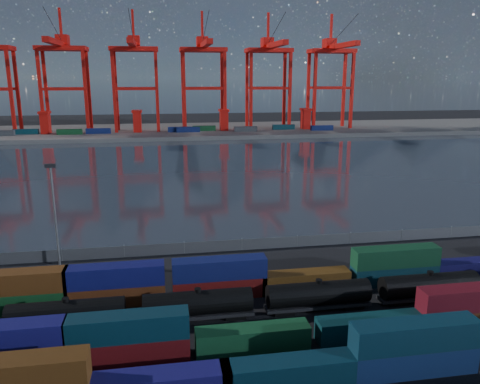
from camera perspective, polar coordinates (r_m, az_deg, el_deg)
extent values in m
plane|color=black|center=(57.64, 5.19, -16.91)|extent=(700.00, 700.00, 0.00)
plane|color=#29313B|center=(156.17, -4.59, 2.91)|extent=(700.00, 700.00, 0.00)
cube|color=#514F4C|center=(259.71, -6.68, 7.42)|extent=(700.00, 70.00, 2.00)
cone|color=#1E2630|center=(1674.35, -17.07, 21.14)|extent=(1100.00, 1100.00, 520.00)
cone|color=#1E2630|center=(1673.62, -2.34, 20.66)|extent=(1040.00, 1040.00, 460.00)
cone|color=#1E2630|center=(1765.52, 11.40, 18.75)|extent=(960.00, 960.00, 380.00)
cone|color=#1E2630|center=(1912.46, 21.61, 16.48)|extent=(840.00, 840.00, 300.00)
cube|color=#593211|center=(48.05, -26.14, -19.25)|extent=(13.15, 2.67, 2.85)
cube|color=#0B2B3C|center=(48.96, 5.85, -21.09)|extent=(13.15, 2.67, 2.85)
cube|color=navy|center=(53.52, 20.31, -18.63)|extent=(13.15, 2.67, 2.85)
cube|color=#0B2B3D|center=(52.09, 20.58, -15.97)|extent=(13.15, 2.67, 2.85)
cube|color=#4C290F|center=(55.82, -26.87, -17.95)|extent=(12.65, 2.57, 2.74)
cube|color=navy|center=(54.50, -27.19, -15.47)|extent=(12.65, 2.57, 2.74)
cube|color=#5C0D10|center=(53.43, -13.32, -18.22)|extent=(12.65, 2.57, 2.74)
cube|color=#0B2B39|center=(52.05, -13.49, -15.65)|extent=(12.65, 2.57, 2.74)
cube|color=#144D28|center=(54.04, 1.57, -17.42)|extent=(12.65, 2.57, 2.74)
cube|color=#0B3339|center=(57.97, 15.60, -15.64)|extent=(12.65, 2.57, 2.74)
cube|color=#643014|center=(63.90, 26.05, -13.70)|extent=(12.65, 2.57, 2.74)
cube|color=#5F0E19|center=(62.75, 26.31, -11.47)|extent=(12.65, 2.57, 2.74)
cube|color=#144E22|center=(67.87, -25.47, -11.99)|extent=(12.79, 2.60, 2.77)
cube|color=brown|center=(66.77, -25.72, -9.84)|extent=(12.79, 2.60, 2.77)
cube|color=#612D13|center=(65.49, -14.82, -12.00)|extent=(12.79, 2.60, 2.77)
cube|color=navy|center=(64.36, -14.97, -9.77)|extent=(12.79, 2.60, 2.77)
cube|color=maroon|center=(65.53, -2.48, -11.50)|extent=(12.79, 2.60, 2.77)
cube|color=navy|center=(64.40, -2.51, -9.27)|extent=(12.79, 2.60, 2.77)
cube|color=#5D3912|center=(67.93, 7.91, -10.68)|extent=(12.79, 2.60, 2.77)
cube|color=#0B2F3C|center=(72.95, 18.29, -9.50)|extent=(12.79, 2.60, 2.77)
cube|color=#124326|center=(71.94, 18.46, -7.47)|extent=(12.79, 2.60, 2.77)
cube|color=#141050|center=(79.55, 26.58, -8.34)|extent=(12.79, 2.60, 2.77)
cylinder|color=black|center=(60.49, -20.38, -13.65)|extent=(13.39, 2.99, 2.99)
cylinder|color=black|center=(59.78, -20.51, -12.24)|extent=(0.82, 0.82, 0.52)
cube|color=black|center=(61.25, -20.25, -15.02)|extent=(13.91, 2.06, 0.41)
cube|color=black|center=(62.50, -24.54, -15.27)|extent=(2.58, 1.85, 0.62)
cube|color=black|center=(60.72, -15.76, -15.37)|extent=(2.58, 1.85, 0.62)
cylinder|color=black|center=(59.44, -5.15, -13.29)|extent=(13.39, 2.99, 2.99)
cylinder|color=black|center=(58.71, -5.18, -11.85)|extent=(0.82, 0.82, 0.52)
cube|color=black|center=(60.20, -5.11, -14.68)|extent=(13.91, 2.06, 0.41)
cube|color=black|center=(60.30, -9.66, -15.24)|extent=(2.58, 1.85, 0.62)
cube|color=black|center=(60.86, -0.60, -14.73)|extent=(2.58, 1.85, 0.62)
cylinder|color=black|center=(62.34, 9.53, -12.08)|extent=(13.39, 2.99, 2.99)
cylinder|color=black|center=(61.64, 9.59, -10.70)|extent=(0.82, 0.82, 0.52)
cube|color=black|center=(63.07, 9.47, -13.43)|extent=(13.91, 2.06, 0.41)
cube|color=black|center=(62.01, 5.27, -14.22)|extent=(2.58, 1.85, 0.62)
cube|color=black|center=(64.81, 13.44, -13.26)|extent=(2.58, 1.85, 0.62)
cylinder|color=black|center=(68.70, 22.06, -10.42)|extent=(13.39, 2.99, 2.99)
cylinder|color=black|center=(68.07, 22.19, -9.16)|extent=(0.82, 0.82, 0.52)
cube|color=black|center=(69.37, 21.94, -11.67)|extent=(13.91, 2.06, 0.41)
cube|color=black|center=(67.35, 18.45, -12.53)|extent=(2.58, 1.85, 0.62)
cube|color=black|center=(71.96, 25.13, -11.42)|extent=(2.58, 1.85, 0.62)
cube|color=#595B5E|center=(82.01, 0.23, -6.45)|extent=(160.00, 0.06, 2.00)
cylinder|color=slate|center=(82.66, -20.89, -7.16)|extent=(0.12, 0.12, 2.20)
cylinder|color=slate|center=(81.21, -13.92, -7.01)|extent=(0.12, 0.12, 2.20)
cylinder|color=slate|center=(80.98, -6.80, -6.74)|extent=(0.12, 0.12, 2.20)
cylinder|color=slate|center=(81.98, 0.23, -6.38)|extent=(0.12, 0.12, 2.20)
cylinder|color=slate|center=(84.16, 6.99, -5.94)|extent=(0.12, 0.12, 2.20)
cylinder|color=slate|center=(87.44, 13.32, -5.46)|extent=(0.12, 0.12, 2.20)
cylinder|color=slate|center=(91.70, 19.11, -4.96)|extent=(0.12, 0.12, 2.20)
cylinder|color=slate|center=(96.81, 24.34, -4.46)|extent=(0.12, 0.12, 2.20)
cylinder|color=slate|center=(78.68, -21.59, -2.97)|extent=(0.36, 0.36, 16.00)
cube|color=black|center=(76.85, -22.14, 2.98)|extent=(1.60, 0.40, 0.60)
cube|color=red|center=(257.24, -26.15, 10.70)|extent=(1.54, 1.54, 43.33)
cube|color=red|center=(268.36, -25.46, 10.84)|extent=(1.54, 1.54, 43.33)
cube|color=red|center=(253.76, -23.11, 10.97)|extent=(1.54, 1.54, 43.33)
cube|color=red|center=(265.02, -22.54, 11.10)|extent=(1.54, 1.54, 43.33)
cube|color=red|center=(249.81, -18.29, 11.34)|extent=(1.54, 1.54, 43.33)
cube|color=red|center=(261.25, -17.92, 11.45)|extent=(1.54, 1.54, 43.33)
cube|color=red|center=(251.51, -20.76, 11.66)|extent=(21.19, 1.35, 1.35)
cube|color=red|center=(262.87, -20.29, 11.75)|extent=(21.19, 1.35, 1.35)
cube|color=red|center=(257.51, -20.90, 16.03)|extent=(24.07, 13.48, 2.12)
cube|color=red|center=(246.29, -21.46, 16.58)|extent=(2.89, 46.22, 2.41)
cube|color=red|center=(261.56, -20.82, 16.94)|extent=(5.78, 7.70, 4.81)
cube|color=red|center=(260.28, -21.04, 18.55)|extent=(1.16, 1.16, 15.41)
cylinder|color=black|center=(244.56, -21.72, 18.17)|extent=(0.23, 39.64, 13.07)
cube|color=red|center=(248.19, -15.08, 11.55)|extent=(1.54, 1.54, 43.33)
cube|color=red|center=(259.69, -14.85, 11.64)|extent=(1.54, 1.54, 43.33)
cube|color=red|center=(247.17, -10.08, 11.79)|extent=(1.54, 1.54, 43.33)
cube|color=red|center=(258.72, -10.07, 11.87)|extent=(1.54, 1.54, 43.33)
cube|color=red|center=(247.39, -12.61, 12.18)|extent=(21.19, 1.35, 1.35)
cube|color=red|center=(258.93, -12.49, 12.24)|extent=(21.19, 1.35, 1.35)
cube|color=red|center=(253.49, -12.79, 16.62)|extent=(24.07, 13.48, 2.12)
cube|color=red|center=(242.08, -12.96, 17.22)|extent=(2.89, 46.22, 2.41)
cube|color=red|center=(257.60, -12.80, 17.53)|extent=(5.78, 7.70, 4.81)
cube|color=red|center=(256.30, -12.91, 19.17)|extent=(1.16, 1.16, 15.41)
cylinder|color=black|center=(240.32, -13.08, 18.85)|extent=(0.23, 39.64, 13.07)
cube|color=red|center=(247.48, -6.82, 11.91)|extent=(1.54, 1.54, 43.33)
cube|color=red|center=(259.02, -6.95, 11.98)|extent=(1.54, 1.54, 43.33)
cube|color=red|center=(249.46, -1.84, 12.01)|extent=(1.54, 1.54, 43.33)
cube|color=red|center=(260.91, -2.20, 12.08)|extent=(1.54, 1.54, 43.33)
cube|color=red|center=(248.19, -4.33, 12.47)|extent=(21.19, 1.35, 1.35)
cube|color=red|center=(259.69, -4.58, 12.52)|extent=(21.19, 1.35, 1.35)
cube|color=red|center=(254.27, -4.54, 16.89)|extent=(24.07, 13.48, 2.12)
cube|color=red|center=(242.90, -4.29, 17.50)|extent=(2.89, 46.22, 2.41)
cube|color=red|center=(258.37, -4.64, 17.80)|extent=(5.78, 7.70, 4.81)
cube|color=red|center=(257.07, -4.63, 19.44)|extent=(1.16, 1.16, 15.41)
cylinder|color=black|center=(241.14, -4.27, 19.14)|extent=(0.23, 39.64, 13.07)
cube|color=red|center=(251.70, 1.34, 12.03)|extent=(1.54, 1.54, 43.33)
cube|color=red|center=(263.05, 0.86, 12.11)|extent=(1.54, 1.54, 43.33)
cube|color=red|center=(256.54, 6.10, 11.99)|extent=(1.54, 1.54, 43.33)
cube|color=red|center=(267.69, 5.42, 12.08)|extent=(1.54, 1.54, 43.33)
cube|color=red|center=(253.85, 3.75, 12.51)|extent=(21.19, 1.35, 1.35)
cube|color=red|center=(265.11, 3.17, 12.57)|extent=(21.19, 1.35, 1.35)
cube|color=red|center=(259.80, 3.52, 16.84)|extent=(24.07, 13.48, 2.12)
cube|color=red|center=(248.68, 4.15, 17.42)|extent=(2.89, 46.22, 2.41)
cube|color=red|center=(263.81, 3.33, 17.74)|extent=(5.78, 7.70, 4.81)
cube|color=red|center=(262.54, 3.46, 19.34)|extent=(1.16, 1.16, 15.41)
cylinder|color=black|center=(246.97, 4.31, 19.01)|extent=(0.23, 39.64, 13.07)
cube|color=red|center=(260.58, 9.09, 11.92)|extent=(1.54, 1.54, 43.33)
cube|color=red|center=(271.57, 8.30, 12.02)|extent=(1.54, 1.54, 43.33)
cube|color=red|center=(268.05, 13.48, 11.77)|extent=(1.54, 1.54, 43.33)
cube|color=red|center=(278.74, 12.55, 11.88)|extent=(1.54, 1.54, 43.33)
cube|color=red|center=(264.08, 11.34, 12.32)|extent=(21.19, 1.35, 1.35)
cube|color=red|center=(274.92, 10.47, 12.41)|extent=(21.19, 1.35, 1.35)
cube|color=red|center=(269.80, 11.09, 16.51)|extent=(24.07, 13.48, 2.12)
cube|color=red|center=(259.11, 12.04, 17.01)|extent=(2.89, 46.22, 2.41)
cube|color=red|center=(273.66, 10.84, 17.39)|extent=(5.78, 7.70, 4.81)
cube|color=red|center=(272.44, 11.06, 18.92)|extent=(1.16, 1.16, 15.41)
cylinder|color=black|center=(257.46, 12.32, 18.53)|extent=(0.23, 39.64, 13.07)
cube|color=navy|center=(244.29, -6.34, 7.58)|extent=(12.00, 2.44, 2.60)
cube|color=navy|center=(254.59, 9.94, 7.70)|extent=(12.00, 2.44, 2.60)
cube|color=navy|center=(245.48, -7.37, 7.58)|extent=(12.00, 2.44, 2.60)
cube|color=#0C3842|center=(256.36, -24.66, 6.71)|extent=(12.00, 2.44, 2.60)
cube|color=#3F4244|center=(254.60, -27.10, 6.41)|extent=(12.00, 2.44, 2.60)
cube|color=#3F4244|center=(245.82, 0.68, 7.70)|extent=(12.00, 2.44, 2.60)
cube|color=#144C23|center=(247.48, -20.06, 6.91)|extent=(12.00, 2.44, 2.60)
cube|color=navy|center=(246.70, -16.88, 7.13)|extent=(12.00, 2.44, 2.60)
cube|color=#144C23|center=(249.69, -4.40, 7.75)|extent=(12.00, 2.44, 2.60)
cube|color=#0C3842|center=(256.54, 5.32, 7.89)|extent=(12.00, 2.44, 2.60)
cube|color=red|center=(255.25, -22.63, 7.71)|extent=(4.00, 6.00, 10.00)
cube|color=red|center=(254.82, -22.74, 8.94)|extent=(5.00, 7.00, 1.20)
cube|color=red|center=(249.11, -12.40, 8.32)|extent=(4.00, 6.00, 10.00)
cube|color=red|center=(248.68, -12.47, 9.58)|extent=(5.00, 7.00, 1.20)
cube|color=red|center=(251.03, -1.98, 8.67)|extent=(4.00, 6.00, 10.00)
cube|color=red|center=(250.60, -1.99, 9.92)|extent=(5.00, 7.00, 1.20)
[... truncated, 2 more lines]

